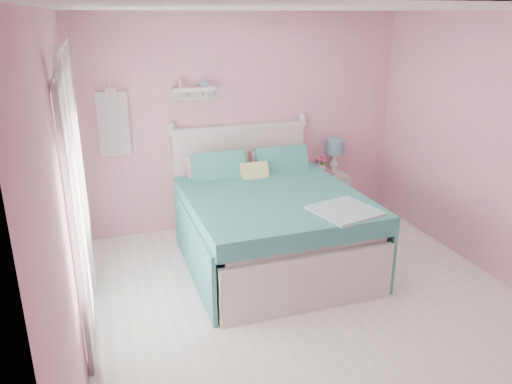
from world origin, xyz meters
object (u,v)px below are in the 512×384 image
table_lamp (335,149)px  teacup (329,174)px  bed (268,223)px  vase (321,167)px  nightstand (329,195)px

table_lamp → teacup: table_lamp is taller
bed → vase: bed is taller
teacup → nightstand: bearing=58.4°
teacup → table_lamp: bearing=49.7°
table_lamp → teacup: bearing=-130.3°
bed → table_lamp: bed is taller
bed → nightstand: size_ratio=3.71×
bed → vase: size_ratio=13.57×
vase → nightstand: bearing=-25.9°
bed → table_lamp: size_ratio=5.10×
nightstand → vase: 0.40m
nightstand → table_lamp: size_ratio=1.38×
nightstand → teacup: size_ratio=5.69×
table_lamp → nightstand: bearing=-139.8°
bed → teacup: (1.09, 0.76, 0.22)m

